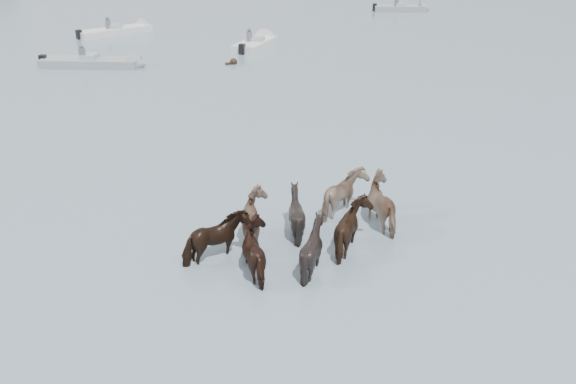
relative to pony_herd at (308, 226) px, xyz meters
name	(u,v)px	position (x,y,z in m)	size (l,w,h in m)	color
ground	(251,245)	(-1.42, 0.58, -0.50)	(400.00, 400.00, 0.00)	slate
pony_herd	(308,226)	(0.00, 0.00, 0.00)	(6.86, 3.74, 1.63)	black
swimming_pony	(233,62)	(6.47, 20.54, -0.40)	(0.72, 0.44, 0.44)	black
motorboat_b	(105,63)	(-0.33, 23.26, -0.28)	(5.99, 4.44, 1.92)	gray
motorboat_c	(124,30)	(3.30, 33.39, -0.28)	(6.04, 2.97, 1.92)	silver
motorboat_d	(259,42)	(10.10, 24.64, -0.27)	(4.54, 4.36, 1.92)	silver
motorboat_e	(408,8)	(28.60, 32.70, -0.28)	(5.12, 3.76, 1.92)	gray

